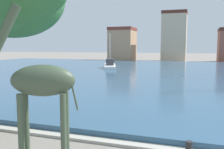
{
  "coord_description": "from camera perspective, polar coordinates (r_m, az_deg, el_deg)",
  "views": [
    {
      "loc": [
        4.64,
        -0.24,
        3.74
      ],
      "look_at": [
        0.23,
        12.83,
        2.2
      ],
      "focal_mm": 40.0,
      "sensor_mm": 36.0,
      "label": 1
    }
  ],
  "objects": [
    {
      "name": "harbor_water",
      "position": [
        35.59,
        11.04,
        0.51
      ],
      "size": [
        85.92,
        52.07,
        0.35
      ],
      "primitive_type": "cube",
      "color": "#2D5170",
      "rests_on": "ground"
    },
    {
      "name": "quay_edge_coping",
      "position": [
        10.63,
        -8.8,
        -13.97
      ],
      "size": [
        85.92,
        0.5,
        0.12
      ],
      "primitive_type": "cube",
      "color": "#ADA89E",
      "rests_on": "ground"
    },
    {
      "name": "giraffe_statue",
      "position": [
        7.53,
        -16.65,
        -2.07
      ],
      "size": [
        2.92,
        1.43,
        5.23
      ],
      "color": "#3D4C38",
      "rests_on": "ground"
    },
    {
      "name": "sailboat_white",
      "position": [
        41.0,
        -0.48,
        1.97
      ],
      "size": [
        4.41,
        8.69,
        5.9
      ],
      "color": "white",
      "rests_on": "ground"
    },
    {
      "name": "mooring_bollard",
      "position": [
        9.35,
        17.16,
        -15.85
      ],
      "size": [
        0.24,
        0.24,
        0.5
      ],
      "primitive_type": "cylinder",
      "color": "#232326",
      "rests_on": "ground"
    },
    {
      "name": "townhouse_end_terrace",
      "position": [
        65.82,
        2.41,
        6.91
      ],
      "size": [
        6.2,
        6.99,
        8.68
      ],
      "color": "tan",
      "rests_on": "ground"
    },
    {
      "name": "townhouse_narrow_midrow",
      "position": [
        67.21,
        14.03,
        8.47
      ],
      "size": [
        6.22,
        5.59,
        12.77
      ],
      "color": "#C6B293",
      "rests_on": "ground"
    }
  ]
}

